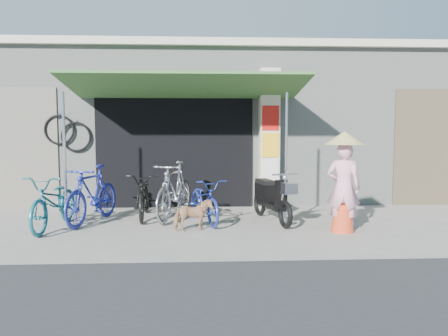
{
  "coord_description": "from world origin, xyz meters",
  "views": [
    {
      "loc": [
        -0.61,
        -6.98,
        1.7
      ],
      "look_at": [
        -0.2,
        1.0,
        1.0
      ],
      "focal_mm": 35.0,
      "sensor_mm": 36.0,
      "label": 1
    }
  ],
  "objects": [
    {
      "name": "ground",
      "position": [
        0.0,
        0.0,
        0.0
      ],
      "size": [
        80.0,
        80.0,
        0.0
      ],
      "primitive_type": "plane",
      "color": "gray",
      "rests_on": "ground"
    },
    {
      "name": "bicycle_shop",
      "position": [
        -0.0,
        5.09,
        1.83
      ],
      "size": [
        12.3,
        5.3,
        3.66
      ],
      "color": "#949992",
      "rests_on": "ground"
    },
    {
      "name": "shop_pillar",
      "position": [
        0.85,
        2.45,
        1.5
      ],
      "size": [
        0.42,
        0.44,
        3.0
      ],
      "color": "beige",
      "rests_on": "ground"
    },
    {
      "name": "awning",
      "position": [
        -0.9,
        1.63,
        2.51
      ],
      "size": [
        4.6,
        1.88,
        2.72
      ],
      "color": "#335D2A",
      "rests_on": "ground"
    },
    {
      "name": "bike_teal",
      "position": [
        -3.14,
        0.57,
        0.47
      ],
      "size": [
        0.76,
        1.84,
        0.94
      ],
      "primitive_type": "imported",
      "rotation": [
        0.0,
        0.0,
        -0.08
      ],
      "color": "#196572",
      "rests_on": "ground"
    },
    {
      "name": "bike_blue",
      "position": [
        -2.6,
        0.99,
        0.53
      ],
      "size": [
        0.98,
        1.83,
        1.06
      ],
      "primitive_type": "imported",
      "rotation": [
        0.0,
        0.0,
        -0.29
      ],
      "color": "navy",
      "rests_on": "ground"
    },
    {
      "name": "bike_black",
      "position": [
        -1.72,
        1.42,
        0.44
      ],
      "size": [
        0.69,
        1.72,
        0.88
      ],
      "primitive_type": "imported",
      "rotation": [
        0.0,
        0.0,
        0.06
      ],
      "color": "black",
      "rests_on": "ground"
    },
    {
      "name": "bike_silver",
      "position": [
        -1.13,
        1.3,
        0.56
      ],
      "size": [
        1.03,
        1.92,
        1.11
      ],
      "primitive_type": "imported",
      "rotation": [
        0.0,
        0.0,
        -0.29
      ],
      "color": "#AFAFB4",
      "rests_on": "ground"
    },
    {
      "name": "bike_navy",
      "position": [
        -0.56,
        0.95,
        0.41
      ],
      "size": [
        0.99,
        1.66,
        0.82
      ],
      "primitive_type": "imported",
      "rotation": [
        0.0,
        0.0,
        0.3
      ],
      "color": "navy",
      "rests_on": "ground"
    },
    {
      "name": "street_dog",
      "position": [
        -0.76,
        0.26,
        0.27
      ],
      "size": [
        0.7,
        0.45,
        0.54
      ],
      "primitive_type": "imported",
      "rotation": [
        0.0,
        0.0,
        1.83
      ],
      "color": "#9B6A52",
      "rests_on": "ground"
    },
    {
      "name": "moped",
      "position": [
        0.67,
        0.98,
        0.43
      ],
      "size": [
        0.63,
        1.66,
        0.95
      ],
      "rotation": [
        0.0,
        0.0,
        0.25
      ],
      "color": "black",
      "rests_on": "ground"
    },
    {
      "name": "nun",
      "position": [
        1.74,
        0.09,
        0.84
      ],
      "size": [
        0.64,
        0.64,
        1.68
      ],
      "rotation": [
        0.0,
        0.0,
        2.82
      ],
      "color": "pink",
      "rests_on": "ground"
    }
  ]
}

